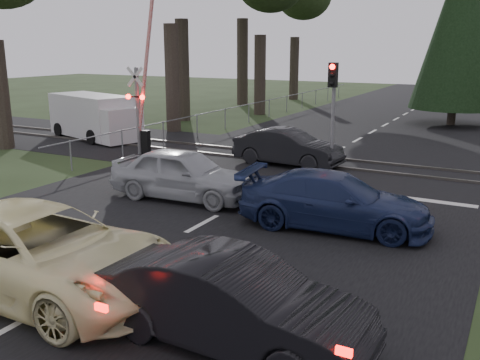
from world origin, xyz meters
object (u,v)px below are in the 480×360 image
Objects in this scene: crossing_signal at (142,108)px; silver_car at (183,174)px; dark_car_far at (288,147)px; cream_coupe at (40,252)px; dark_hatchback at (233,303)px; traffic_signal_center at (333,98)px; white_van at (96,117)px; blue_sedan at (335,201)px.

crossing_signal is 7.46m from silver_car.
crossing_signal is at bearing 103.09° from dark_car_far.
silver_car is 6.11m from dark_car_far.
cream_coupe is 1.33× the size of dark_hatchback.
dark_hatchback is 8.69m from silver_car.
traffic_signal_center is 6.79m from silver_car.
cream_coupe reaches higher than dark_hatchback.
dark_hatchback is 20.86m from white_van.
white_van is at bearing 52.03° from silver_car.
blue_sedan is at bearing -144.18° from dark_car_far.
dark_hatchback is at bearing 177.68° from blue_sedan.
traffic_signal_center is at bearing -28.84° from silver_car.
traffic_signal_center is at bearing -7.17° from cream_coupe.
dark_car_far is at bearing 174.07° from traffic_signal_center.
white_van reaches higher than cream_coupe.
dark_car_far is 0.72× the size of white_van.
crossing_signal is 1.58× the size of dark_car_far.
dark_hatchback reaches higher than blue_sedan.
traffic_signal_center is 13.02m from dark_hatchback.
blue_sedan is at bearing -30.98° from cream_coupe.
cream_coupe is 1.37× the size of dark_car_far.
blue_sedan is 7.65m from dark_car_far.
blue_sedan is at bearing 5.03° from dark_hatchback.
dark_car_far is (6.43, 1.08, -1.33)m from crossing_signal.
cream_coupe is 12.84m from dark_car_far.
crossing_signal reaches higher than traffic_signal_center.
silver_car is (-1.26, 6.81, -0.04)m from cream_coupe.
traffic_signal_center reaches higher than white_van.
cream_coupe is at bearing -175.26° from dark_car_far.
cream_coupe is at bearing 92.26° from dark_hatchback.
silver_car is (5.44, -4.95, -1.26)m from crossing_signal.
silver_car is at bearing 40.45° from dark_hatchback.
crossing_signal is 1.15× the size of white_van.
crossing_signal is at bearing 56.91° from blue_sedan.
traffic_signal_center is 0.67× the size of white_van.
blue_sedan reaches higher than dark_car_far.
white_van reaches higher than blue_sedan.
white_van is (-11.12, 1.07, 0.41)m from dark_car_far.
silver_car reaches higher than dark_hatchback.
traffic_signal_center is 13.13m from white_van.
dark_car_far is at bearing -12.29° from silver_car.
traffic_signal_center is at bearing -92.38° from dark_car_far.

